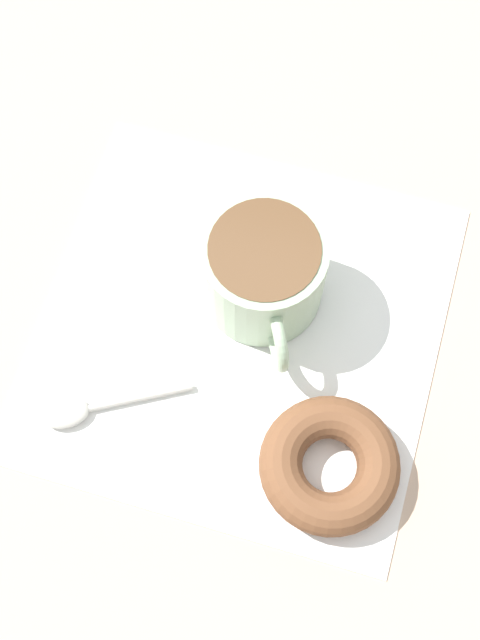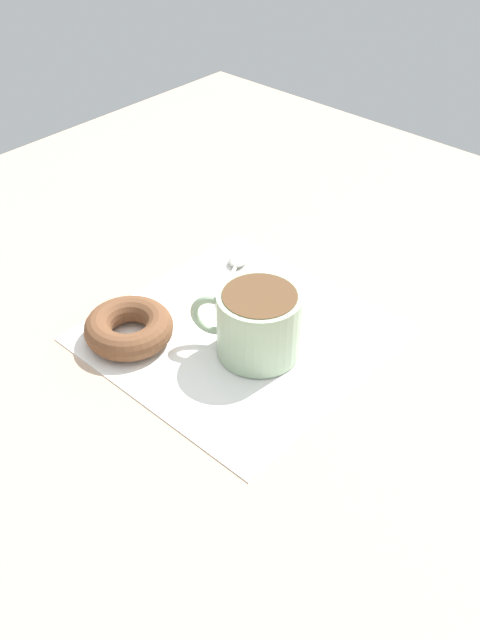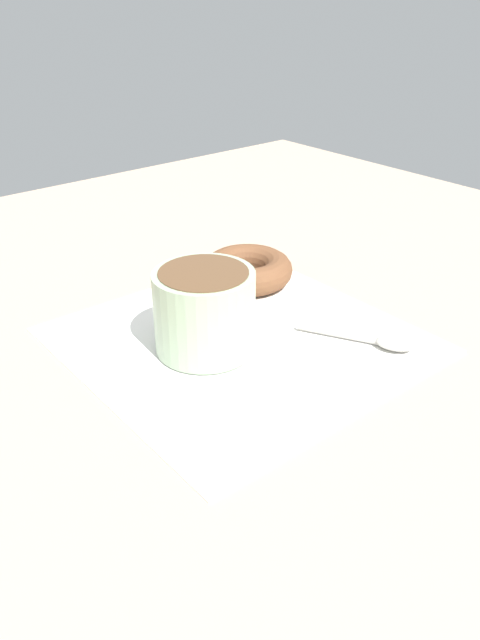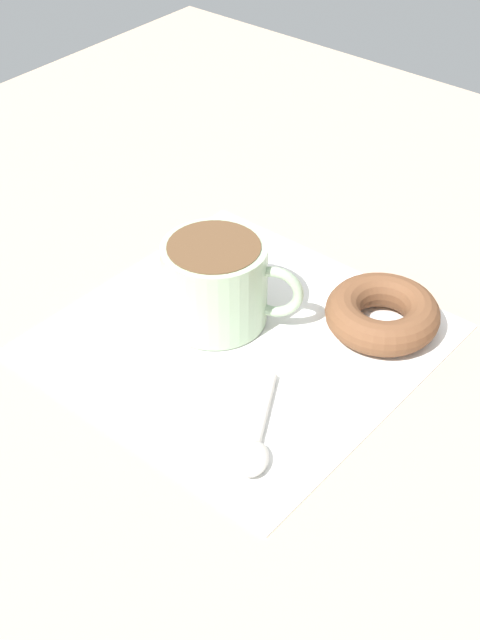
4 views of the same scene
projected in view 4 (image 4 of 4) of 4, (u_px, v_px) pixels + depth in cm
name	position (u px, v px, depth cm)	size (l,w,h in cm)	color
ground_plane	(242.00, 363.00, 77.30)	(120.00, 120.00, 2.00)	tan
napkin	(240.00, 339.00, 77.98)	(30.08, 30.08, 0.30)	white
coffee_cup	(216.00, 282.00, 77.55)	(9.27, 11.66, 7.74)	#9EB793
donut	(382.00, 313.00, 78.03)	(10.11, 10.11, 3.13)	brown
spoon	(256.00, 446.00, 67.36)	(10.70, 6.66, 0.90)	#B7B2A8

